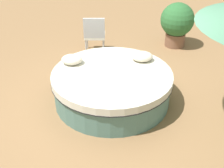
{
  "coord_description": "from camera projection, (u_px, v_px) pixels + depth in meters",
  "views": [
    {
      "loc": [
        0.12,
        -4.71,
        3.33
      ],
      "look_at": [
        0.0,
        0.0,
        0.37
      ],
      "focal_mm": 46.49,
      "sensor_mm": 36.0,
      "label": 1
    }
  ],
  "objects": [
    {
      "name": "ground_plane",
      "position": [
        112.0,
        100.0,
        5.76
      ],
      "size": [
        16.0,
        16.0,
        0.0
      ],
      "primitive_type": "plane",
      "color": "olive"
    },
    {
      "name": "throw_pillow_0",
      "position": [
        142.0,
        56.0,
        5.8
      ],
      "size": [
        0.43,
        0.35,
        0.18
      ],
      "primitive_type": "ellipsoid",
      "color": "beige",
      "rests_on": "round_bed"
    },
    {
      "name": "patio_chair",
      "position": [
        94.0,
        33.0,
        7.25
      ],
      "size": [
        0.54,
        0.52,
        0.98
      ],
      "rotation": [
        0.0,
        0.0,
        0.03
      ],
      "color": "#B7B7BC",
      "rests_on": "ground_plane"
    },
    {
      "name": "round_bed",
      "position": [
        112.0,
        86.0,
        5.59
      ],
      "size": [
        2.3,
        2.3,
        0.62
      ],
      "color": "#4C726B",
      "rests_on": "ground_plane"
    },
    {
      "name": "throw_pillow_1",
      "position": [
        72.0,
        59.0,
        5.69
      ],
      "size": [
        0.41,
        0.34,
        0.18
      ],
      "primitive_type": "ellipsoid",
      "color": "beige",
      "rests_on": "round_bed"
    },
    {
      "name": "planter",
      "position": [
        177.0,
        22.0,
        7.6
      ],
      "size": [
        0.88,
        0.88,
        1.17
      ],
      "color": "brown",
      "rests_on": "ground_plane"
    }
  ]
}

